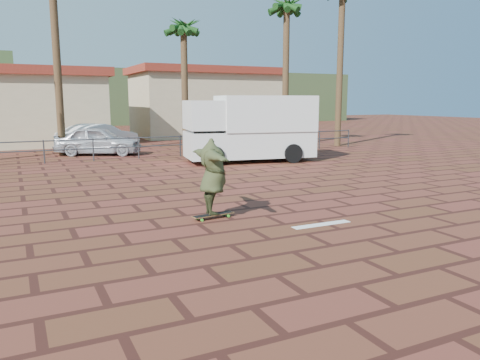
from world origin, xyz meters
The scene contains 13 objects.
ground centered at (0.00, 0.00, 0.00)m, with size 120.00×120.00×0.00m, color #5F291F.
paint_stripe centered at (0.70, -1.20, 0.00)m, with size 1.40×0.22×0.01m, color white.
guardrail centered at (0.00, 12.00, 0.68)m, with size 24.06×0.06×1.00m.
palm_center centered at (3.50, 15.50, 6.36)m, with size 2.40×2.40×7.75m.
palm_right centered at (9.00, 14.00, 7.58)m, with size 2.40×2.40×9.05m.
building_east centered at (8.00, 24.00, 2.54)m, with size 10.60×6.60×5.00m.
hill_front centered at (0.00, 50.00, 3.00)m, with size 70.00×18.00×6.00m, color #384C28.
longboard centered at (-1.19, 0.31, 0.08)m, with size 1.02×0.36×0.10m.
skateboarder centered at (-1.19, 0.31, 0.96)m, with size 2.11×0.57×1.72m, color #373E21.
campervan centered at (4.19, 8.99, 1.49)m, with size 5.76×3.14×2.83m.
car_silver centered at (-1.39, 14.32, 0.70)m, with size 1.64×4.08×1.39m, color #B6B8BD.
car_white centered at (-1.00, 16.50, 0.71)m, with size 1.51×4.33×1.43m, color white.
street_sign centered at (6.19, 12.00, 1.53)m, with size 0.43×0.19×2.18m.
Camera 1 is at (-5.11, -9.18, 2.62)m, focal length 35.00 mm.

